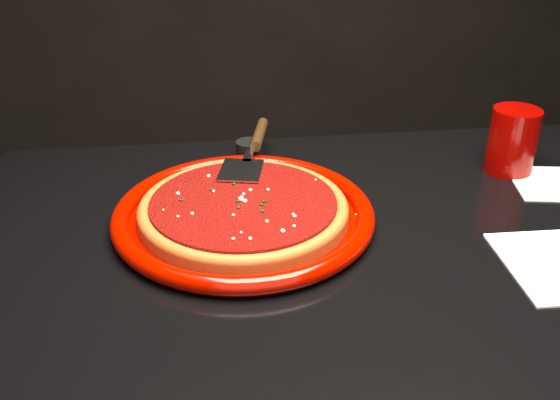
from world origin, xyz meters
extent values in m
cylinder|color=#760500|center=(-0.16, 0.07, 0.76)|extent=(0.49, 0.49, 0.03)
cylinder|color=brown|center=(-0.16, 0.07, 0.77)|extent=(0.39, 0.39, 0.02)
torus|color=brown|center=(-0.16, 0.07, 0.78)|extent=(0.39, 0.39, 0.02)
cylinder|color=#6D0C08|center=(-0.16, 0.07, 0.78)|extent=(0.35, 0.35, 0.01)
cylinder|color=#770200|center=(0.32, 0.20, 0.81)|extent=(0.11, 0.11, 0.12)
cube|color=silver|center=(0.37, 0.13, 0.75)|extent=(0.15, 0.15, 0.00)
cylinder|color=black|center=(-0.14, 0.30, 0.77)|extent=(0.06, 0.06, 0.04)
camera|label=1|loc=(-0.21, -0.76, 1.24)|focal=40.00mm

